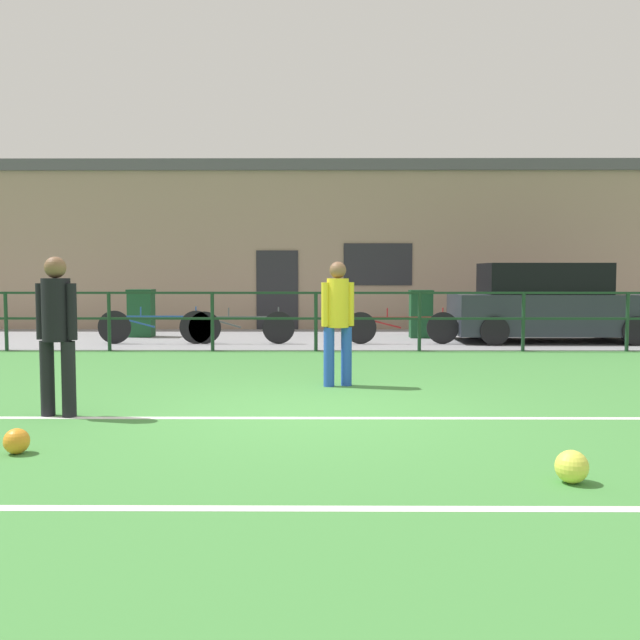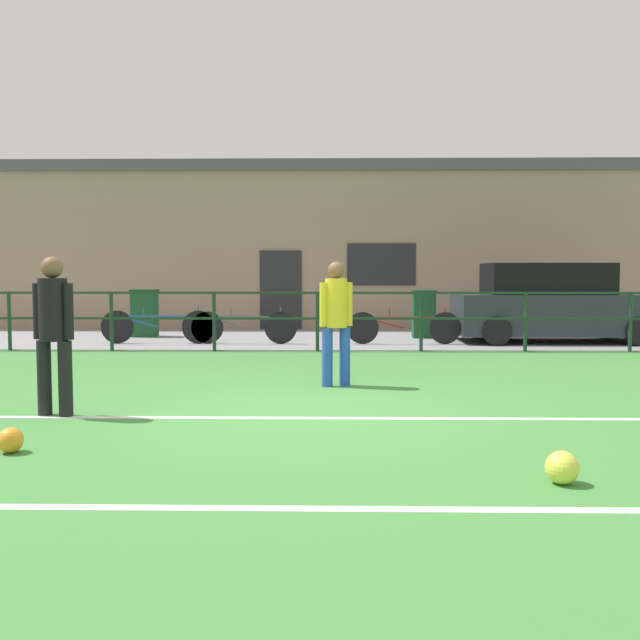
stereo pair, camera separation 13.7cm
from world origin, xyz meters
The scene contains 16 objects.
ground centered at (0.00, 0.00, -0.02)m, with size 60.00×44.00×0.04m, color #42843D.
field_line_touchline centered at (0.00, -0.27, 0.00)m, with size 36.00×0.11×0.00m, color white.
field_line_hash centered at (0.00, -3.08, 0.00)m, with size 36.00×0.11×0.00m, color white.
pavement_strip centered at (0.00, 8.50, 0.01)m, with size 48.00×5.00×0.02m, color gray.
perimeter_fence centered at (0.00, 6.00, 0.75)m, with size 36.07×0.07×1.15m.
clubhouse_facade centered at (0.00, 12.20, 2.25)m, with size 28.00×2.56×4.48m.
player_goalkeeper centered at (-2.64, -0.19, 0.95)m, with size 0.45×0.29×1.68m.
player_striker centered at (0.34, 1.82, 0.94)m, with size 0.44×0.29×1.66m.
soccer_ball_match centered at (-2.41, -1.72, 0.11)m, with size 0.21×0.21×0.21m, color orange.
soccer_ball_spare centered at (1.94, -2.51, 0.12)m, with size 0.24×0.24×0.24m, color #E5E04C.
parked_car_red centered at (5.06, 7.76, 0.82)m, with size 4.28×1.86×1.70m.
bicycle_parked_0 centered at (-1.58, 7.20, 0.37)m, with size 2.23×0.04×0.77m.
bicycle_parked_1 centered at (-3.40, 7.20, 0.38)m, with size 2.42×0.04×0.79m.
bicycle_parked_2 centered at (1.78, 7.20, 0.37)m, with size 2.40×0.04×0.76m.
trash_bin_0 centered at (-4.12, 8.83, 0.58)m, with size 0.58×0.50×1.11m.
trash_bin_1 centered at (2.39, 8.65, 0.57)m, with size 0.53×0.45×1.10m.
Camera 2 is at (0.30, -7.47, 1.51)m, focal length 39.34 mm.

